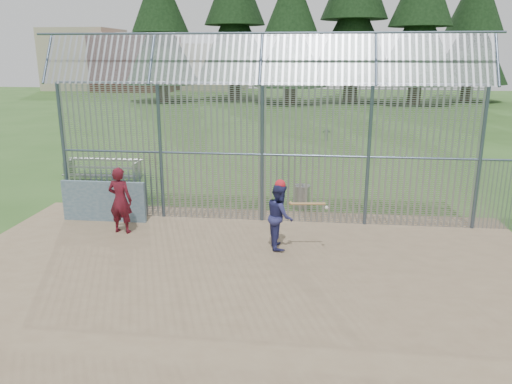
# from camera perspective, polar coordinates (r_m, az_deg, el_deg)

# --- Properties ---
(ground) EXTENTS (120.00, 120.00, 0.00)m
(ground) POSITION_cam_1_polar(r_m,az_deg,el_deg) (11.62, -1.16, -8.84)
(ground) COLOR #2D511E
(ground) RESTS_ON ground
(dirt_infield) EXTENTS (14.00, 10.00, 0.02)m
(dirt_infield) POSITION_cam_1_polar(r_m,az_deg,el_deg) (11.17, -1.51, -9.84)
(dirt_infield) COLOR #756047
(dirt_infield) RESTS_ON ground
(dugout_wall) EXTENTS (2.50, 0.12, 1.20)m
(dugout_wall) POSITION_cam_1_polar(r_m,az_deg,el_deg) (15.28, -17.00, -1.02)
(dugout_wall) COLOR #38566B
(dugout_wall) RESTS_ON dirt_infield
(batter) EXTENTS (0.78, 0.92, 1.67)m
(batter) POSITION_cam_1_polar(r_m,az_deg,el_deg) (12.57, 2.74, -2.75)
(batter) COLOR navy
(batter) RESTS_ON dirt_infield
(onlooker) EXTENTS (0.72, 0.52, 1.84)m
(onlooker) POSITION_cam_1_polar(r_m,az_deg,el_deg) (14.08, -15.25, -0.92)
(onlooker) COLOR maroon
(onlooker) RESTS_ON dirt_infield
(bg_kid_seated) EXTENTS (0.49, 0.23, 0.82)m
(bg_kid_seated) POSITION_cam_1_polar(r_m,az_deg,el_deg) (28.70, 8.05, 6.62)
(bg_kid_seated) COLOR slate
(bg_kid_seated) RESTS_ON ground
(batting_gear) EXTENTS (1.33, 0.49, 0.63)m
(batting_gear) POSITION_cam_1_polar(r_m,az_deg,el_deg) (12.32, 3.46, 0.36)
(batting_gear) COLOR red
(batting_gear) RESTS_ON ground
(trash_can) EXTENTS (0.56, 0.56, 0.82)m
(trash_can) POSITION_cam_1_polar(r_m,az_deg,el_deg) (16.05, 5.23, -0.49)
(trash_can) COLOR gray
(trash_can) RESTS_ON ground
(bleacher) EXTENTS (3.00, 0.95, 0.72)m
(bleacher) POSITION_cam_1_polar(r_m,az_deg,el_deg) (20.65, -17.10, 2.60)
(bleacher) COLOR slate
(bleacher) RESTS_ON ground
(backstop_fence) EXTENTS (20.09, 0.81, 5.30)m
(backstop_fence) POSITION_cam_1_polar(r_m,az_deg,el_deg) (14.13, 8.03, 5.47)
(backstop_fence) COLOR #47566B
(backstop_fence) RESTS_ON ground
(distant_buildings) EXTENTS (26.50, 10.50, 8.00)m
(distant_buildings) POSITION_cam_1_polar(r_m,az_deg,el_deg) (71.37, -13.95, 14.17)
(distant_buildings) COLOR brown
(distant_buildings) RESTS_ON ground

